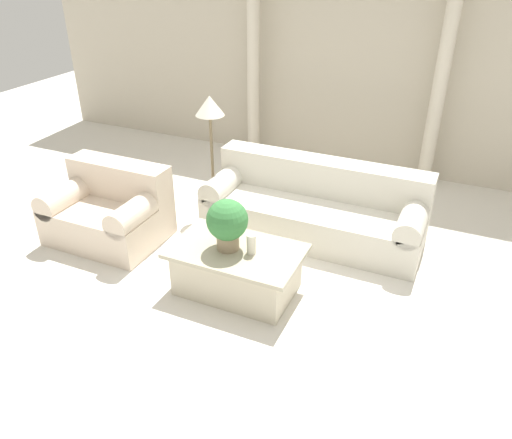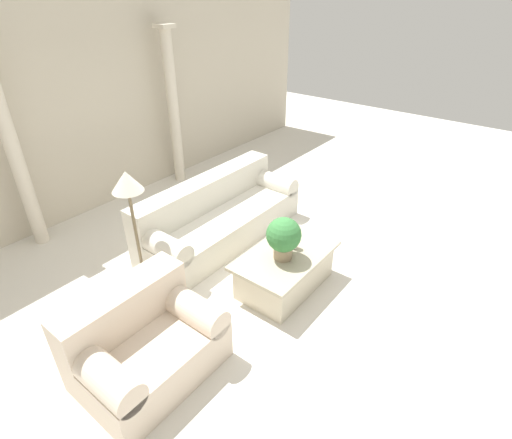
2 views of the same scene
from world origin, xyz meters
The scene contains 10 objects.
ground_plane centered at (0.00, 0.00, 0.00)m, with size 16.00×16.00×0.00m, color silver.
wall_back centered at (0.00, 3.04, 1.60)m, with size 10.00×0.06×3.20m.
sofa_long centered at (0.27, 0.89, 0.33)m, with size 2.44×0.90×0.82m.
loveseat centered at (-1.80, -0.12, 0.34)m, with size 1.22×0.90×0.82m.
coffee_table centered at (-0.05, -0.45, 0.24)m, with size 1.22×0.75×0.47m.
potted_plant centered at (-0.13, -0.46, 0.75)m, with size 0.38×0.38×0.49m.
pillar_candle centered at (0.10, -0.45, 0.56)m, with size 0.09×0.09×0.19m.
floor_lamp centered at (-1.04, 0.90, 1.22)m, with size 0.33×0.33×1.45m.
column_left centered at (-1.34, 2.75, 1.31)m, with size 0.25×0.25×2.56m.
column_right centered at (1.23, 2.75, 1.31)m, with size 0.25×0.25×2.56m.
Camera 2 is at (-3.14, -2.44, 3.10)m, focal length 28.00 mm.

